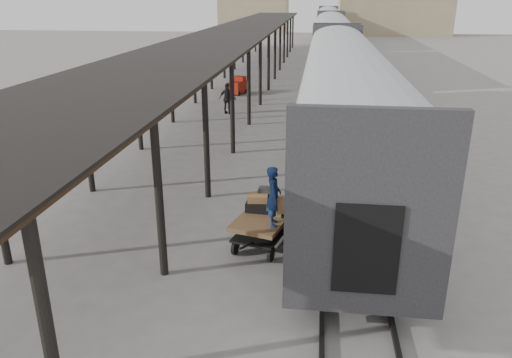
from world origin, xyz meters
The scene contains 11 objects.
ground centered at (0.00, 0.00, 0.00)m, with size 160.00×160.00×0.00m, color slate.
train centered at (3.19, 33.79, 2.69)m, with size 3.45×76.01×4.01m.
canopy centered at (-3.40, 24.00, 4.00)m, with size 4.90×64.30×4.15m.
rails centered at (3.20, 34.00, 0.06)m, with size 1.54×150.00×0.12m.
building_far centered at (14.00, 78.00, 4.00)m, with size 18.00×10.00×8.00m, color tan.
building_left centered at (-10.00, 82.00, 3.00)m, with size 12.00×8.00×6.00m, color tan.
baggage_cart centered at (0.95, -0.03, 0.65)m, with size 1.84×2.64×0.86m.
suitcase_stack centered at (0.91, 0.31, 1.06)m, with size 1.38×1.19×0.57m.
luggage_tug centered at (-3.29, 21.30, 0.54)m, with size 1.18×1.51×1.18m.
porter centered at (1.20, -0.68, 1.65)m, with size 0.57×0.38×1.57m, color navy.
pedestrian centered at (-2.90, 15.34, 0.87)m, with size 1.02×0.42×1.74m, color black.
Camera 1 is at (2.21, -12.28, 6.43)m, focal length 35.00 mm.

